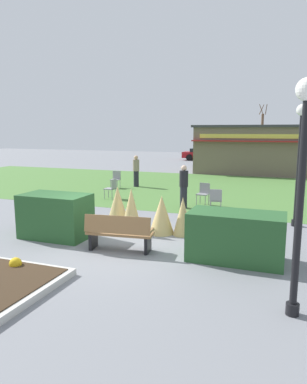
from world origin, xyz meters
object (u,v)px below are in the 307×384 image
at_px(cafe_chair_east, 112,187).
at_px(cafe_chair_center, 204,192).
at_px(trash_bin, 33,214).
at_px(cafe_chair_north, 216,199).
at_px(food_kiosk, 264,149).
at_px(tree_right_bg, 262,134).
at_px(cafe_chair_west, 116,178).
at_px(park_bench, 119,233).
at_px(person_strolling, 184,186).
at_px(lamppost_near, 302,170).
at_px(person_standing, 136,171).
at_px(parked_car_west_slot, 204,154).
at_px(lamppost_mid, 300,150).

xyz_separation_m(cafe_chair_east, cafe_chair_center, (4.11, 0.15, 0.00)).
distance_m(trash_bin, cafe_chair_north, 6.43).
xyz_separation_m(food_kiosk, tree_right_bg, (-1.31, 16.30, 0.88)).
distance_m(trash_bin, cafe_chair_east, 5.26).
relative_size(trash_bin, tree_right_bg, 0.16).
bearing_deg(cafe_chair_west, park_bench, -63.23).
xyz_separation_m(food_kiosk, person_strolling, (-2.13, -13.40, -0.83)).
relative_size(cafe_chair_center, tree_right_bg, 0.15).
bearing_deg(cafe_chair_east, cafe_chair_north, -12.77).
xyz_separation_m(lamppost_near, food_kiosk, (-1.83, 20.79, -0.72)).
bearing_deg(food_kiosk, cafe_chair_west, -124.89).
xyz_separation_m(cafe_chair_north, person_strolling, (-1.33, 0.36, 0.33)).
bearing_deg(cafe_chair_center, trash_bin, -127.62).
relative_size(cafe_chair_west, person_strolling, 0.53).
height_order(person_strolling, tree_right_bg, tree_right_bg).
bearing_deg(lamppost_near, person_standing, 123.73).
height_order(person_standing, parked_car_west_slot, person_standing).
bearing_deg(cafe_chair_north, trash_bin, -139.70).
xyz_separation_m(trash_bin, cafe_chair_north, (4.90, 4.16, 0.06)).
bearing_deg(cafe_chair_north, food_kiosk, 86.69).
relative_size(park_bench, person_strolling, 1.04).
height_order(cafe_chair_north, parked_car_west_slot, parked_car_west_slot).
bearing_deg(cafe_chair_center, lamppost_near, -67.92).
distance_m(trash_bin, parked_car_west_slot, 27.10).
relative_size(cafe_chair_west, cafe_chair_north, 1.00).
bearing_deg(cafe_chair_center, tree_right_bg, 89.55).
bearing_deg(parked_car_west_slot, cafe_chair_center, -77.37).
distance_m(food_kiosk, parked_car_west_slot, 11.22).
xyz_separation_m(park_bench, food_kiosk, (2.26, 18.92, 1.21)).
xyz_separation_m(park_bench, trash_bin, (-3.44, 1.00, -0.01)).
height_order(trash_bin, tree_right_bg, tree_right_bg).
distance_m(food_kiosk, person_strolling, 13.59).
height_order(cafe_chair_west, parked_car_west_slot, parked_car_west_slot).
height_order(park_bench, parked_car_west_slot, parked_car_west_slot).
bearing_deg(cafe_chair_center, cafe_chair_east, -177.89).
relative_size(cafe_chair_east, person_strolling, 0.53).
relative_size(park_bench, cafe_chair_west, 1.97).
bearing_deg(person_standing, cafe_chair_west, 122.81).
bearing_deg(person_strolling, park_bench, 176.92).
distance_m(park_bench, cafe_chair_east, 7.11).
xyz_separation_m(lamppost_near, tree_right_bg, (-3.13, 37.09, 0.16)).
relative_size(trash_bin, person_standing, 0.56).
distance_m(cafe_chair_center, person_standing, 5.67).
height_order(park_bench, cafe_chair_east, park_bench).
relative_size(food_kiosk, parked_car_west_slot, 2.21).
bearing_deg(food_kiosk, cafe_chair_east, -114.00).
distance_m(food_kiosk, cafe_chair_east, 13.91).
bearing_deg(parked_car_west_slot, cafe_chair_west, -91.38).
bearing_deg(trash_bin, food_kiosk, 72.36).
height_order(lamppost_near, lamppost_mid, same).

